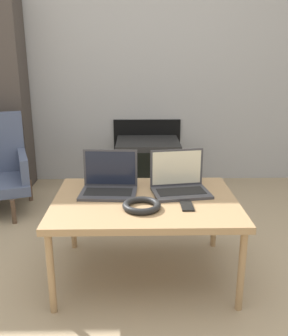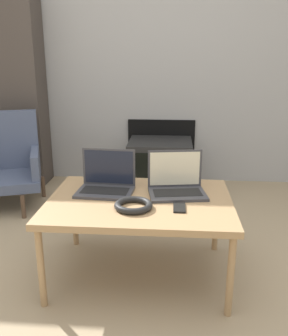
{
  "view_description": "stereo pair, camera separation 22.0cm",
  "coord_description": "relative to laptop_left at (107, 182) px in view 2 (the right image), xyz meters",
  "views": [
    {
      "loc": [
        -0.05,
        -1.57,
        1.24
      ],
      "look_at": [
        0.0,
        0.66,
        0.56
      ],
      "focal_mm": 40.0,
      "sensor_mm": 36.0,
      "label": 1
    },
    {
      "loc": [
        0.17,
        -1.56,
        1.24
      ],
      "look_at": [
        0.0,
        0.66,
        0.56
      ],
      "focal_mm": 40.0,
      "sensor_mm": 36.0,
      "label": 2
    }
  ],
  "objects": [
    {
      "name": "laptop_right",
      "position": [
        0.41,
        -0.0,
        0.0
      ],
      "size": [
        0.35,
        0.27,
        0.24
      ],
      "rotation": [
        0.0,
        0.0,
        0.16
      ],
      "color": "#38383D",
      "rests_on": "table"
    },
    {
      "name": "table",
      "position": [
        0.21,
        -0.12,
        -0.09
      ],
      "size": [
        1.01,
        0.74,
        0.47
      ],
      "color": "#9E7A51",
      "rests_on": "ground_plane"
    },
    {
      "name": "armchair",
      "position": [
        -1.07,
        0.92,
        -0.15
      ],
      "size": [
        0.77,
        0.74,
        0.77
      ],
      "rotation": [
        0.0,
        0.0,
        0.33
      ],
      "color": "#47516B",
      "rests_on": "ground_plane"
    },
    {
      "name": "bookshelf",
      "position": [
        -1.21,
        1.48,
        0.35
      ],
      "size": [
        0.69,
        0.32,
        1.75
      ],
      "color": "#3F3833",
      "rests_on": "ground_plane"
    },
    {
      "name": "ground_plane",
      "position": [
        0.21,
        -0.48,
        -0.53
      ],
      "size": [
        14.0,
        14.0,
        0.0
      ],
      "primitive_type": "plane",
      "color": "#998466"
    },
    {
      "name": "wall_back",
      "position": [
        0.21,
        1.68,
        0.76
      ],
      "size": [
        7.0,
        0.08,
        2.6
      ],
      "color": "#999999",
      "rests_on": "ground_plane"
    },
    {
      "name": "laptop_left",
      "position": [
        0.0,
        0.0,
        0.0
      ],
      "size": [
        0.33,
        0.25,
        0.24
      ],
      "rotation": [
        0.0,
        0.0,
        -0.07
      ],
      "color": "#38383D",
      "rests_on": "table"
    },
    {
      "name": "phone",
      "position": [
        0.42,
        -0.23,
        -0.05
      ],
      "size": [
        0.06,
        0.13,
        0.01
      ],
      "color": "black",
      "rests_on": "table"
    },
    {
      "name": "headphones",
      "position": [
        0.18,
        -0.25,
        -0.04
      ],
      "size": [
        0.2,
        0.2,
        0.03
      ],
      "color": "black",
      "rests_on": "table"
    },
    {
      "name": "tv",
      "position": [
        0.26,
        1.37,
        -0.29
      ],
      "size": [
        0.58,
        0.52,
        0.47
      ],
      "color": "black",
      "rests_on": "ground_plane"
    }
  ]
}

